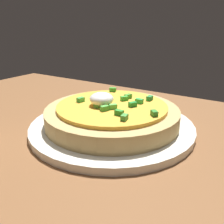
# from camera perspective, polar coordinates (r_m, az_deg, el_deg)

# --- Properties ---
(dining_table) EXTENTS (1.14, 0.76, 0.02)m
(dining_table) POSITION_cam_1_polar(r_m,az_deg,el_deg) (0.33, -2.58, -14.49)
(dining_table) COLOR brown
(dining_table) RESTS_ON ground
(plate) EXTENTS (0.28, 0.28, 0.01)m
(plate) POSITION_cam_1_polar(r_m,az_deg,el_deg) (0.42, -0.00, -3.32)
(plate) COLOR silver
(plate) RESTS_ON dining_table
(pizza) EXTENTS (0.23, 0.23, 0.06)m
(pizza) POSITION_cam_1_polar(r_m,az_deg,el_deg) (0.41, -0.04, -0.43)
(pizza) COLOR tan
(pizza) RESTS_ON plate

